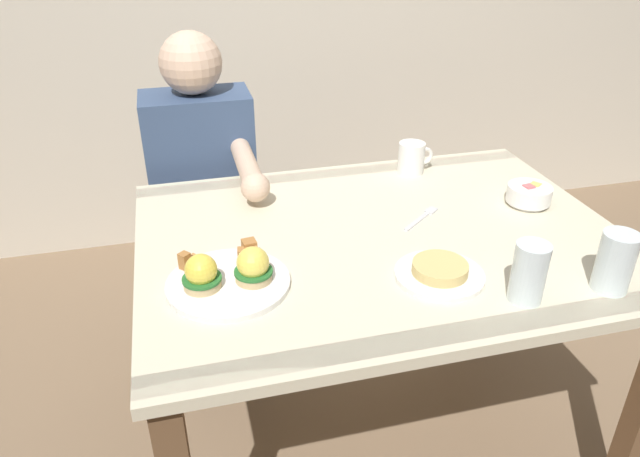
{
  "coord_description": "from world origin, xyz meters",
  "views": [
    {
      "loc": [
        -0.47,
        -1.22,
        1.48
      ],
      "look_at": [
        -0.16,
        0.0,
        0.78
      ],
      "focal_mm": 33.45,
      "sensor_mm": 36.0,
      "label": 1
    }
  ],
  "objects_px": {
    "fruit_bowl": "(529,195)",
    "fork": "(423,217)",
    "water_glass_far": "(614,266)",
    "side_plate": "(440,272)",
    "water_glass_near": "(529,275)",
    "dining_table": "(379,270)",
    "coffee_mug": "(412,157)",
    "diner_person": "(205,186)",
    "eggs_benedict_plate": "(229,275)"
  },
  "relations": [
    {
      "from": "eggs_benedict_plate",
      "to": "fruit_bowl",
      "type": "bearing_deg",
      "value": 12.67
    },
    {
      "from": "water_glass_far",
      "to": "coffee_mug",
      "type": "bearing_deg",
      "value": 104.41
    },
    {
      "from": "water_glass_near",
      "to": "coffee_mug",
      "type": "bearing_deg",
      "value": 88.25
    },
    {
      "from": "fork",
      "to": "side_plate",
      "type": "relative_size",
      "value": 0.66
    },
    {
      "from": "dining_table",
      "to": "coffee_mug",
      "type": "distance_m",
      "value": 0.44
    },
    {
      "from": "eggs_benedict_plate",
      "to": "diner_person",
      "type": "height_order",
      "value": "diner_person"
    },
    {
      "from": "fruit_bowl",
      "to": "coffee_mug",
      "type": "relative_size",
      "value": 1.08
    },
    {
      "from": "eggs_benedict_plate",
      "to": "fork",
      "type": "bearing_deg",
      "value": 19.38
    },
    {
      "from": "eggs_benedict_plate",
      "to": "water_glass_far",
      "type": "distance_m",
      "value": 0.82
    },
    {
      "from": "coffee_mug",
      "to": "water_glass_near",
      "type": "relative_size",
      "value": 0.84
    },
    {
      "from": "fork",
      "to": "diner_person",
      "type": "bearing_deg",
      "value": 134.35
    },
    {
      "from": "fork",
      "to": "side_plate",
      "type": "bearing_deg",
      "value": -105.56
    },
    {
      "from": "fork",
      "to": "water_glass_far",
      "type": "relative_size",
      "value": 0.98
    },
    {
      "from": "eggs_benedict_plate",
      "to": "water_glass_near",
      "type": "distance_m",
      "value": 0.63
    },
    {
      "from": "dining_table",
      "to": "coffee_mug",
      "type": "height_order",
      "value": "coffee_mug"
    },
    {
      "from": "coffee_mug",
      "to": "fork",
      "type": "height_order",
      "value": "coffee_mug"
    },
    {
      "from": "coffee_mug",
      "to": "fork",
      "type": "relative_size",
      "value": 0.84
    },
    {
      "from": "fruit_bowl",
      "to": "side_plate",
      "type": "bearing_deg",
      "value": -144.84
    },
    {
      "from": "fork",
      "to": "water_glass_near",
      "type": "xyz_separation_m",
      "value": [
        0.06,
        -0.39,
        0.06
      ]
    },
    {
      "from": "fruit_bowl",
      "to": "side_plate",
      "type": "height_order",
      "value": "fruit_bowl"
    },
    {
      "from": "dining_table",
      "to": "water_glass_near",
      "type": "bearing_deg",
      "value": -59.3
    },
    {
      "from": "eggs_benedict_plate",
      "to": "diner_person",
      "type": "relative_size",
      "value": 0.24
    },
    {
      "from": "coffee_mug",
      "to": "water_glass_near",
      "type": "bearing_deg",
      "value": -91.75
    },
    {
      "from": "water_glass_near",
      "to": "fruit_bowl",
      "type": "bearing_deg",
      "value": 57.69
    },
    {
      "from": "dining_table",
      "to": "fruit_bowl",
      "type": "height_order",
      "value": "fruit_bowl"
    },
    {
      "from": "dining_table",
      "to": "water_glass_near",
      "type": "relative_size",
      "value": 9.03
    },
    {
      "from": "fruit_bowl",
      "to": "water_glass_near",
      "type": "height_order",
      "value": "water_glass_near"
    },
    {
      "from": "eggs_benedict_plate",
      "to": "side_plate",
      "type": "height_order",
      "value": "eggs_benedict_plate"
    },
    {
      "from": "diner_person",
      "to": "eggs_benedict_plate",
      "type": "bearing_deg",
      "value": -90.07
    },
    {
      "from": "fruit_bowl",
      "to": "fork",
      "type": "bearing_deg",
      "value": -179.53
    },
    {
      "from": "dining_table",
      "to": "fruit_bowl",
      "type": "xyz_separation_m",
      "value": [
        0.45,
        0.06,
        0.14
      ]
    },
    {
      "from": "fruit_bowl",
      "to": "side_plate",
      "type": "xyz_separation_m",
      "value": [
        -0.39,
        -0.27,
        -0.02
      ]
    },
    {
      "from": "water_glass_far",
      "to": "water_glass_near",
      "type": "bearing_deg",
      "value": 177.05
    },
    {
      "from": "dining_table",
      "to": "diner_person",
      "type": "xyz_separation_m",
      "value": [
        -0.4,
        0.6,
        0.02
      ]
    },
    {
      "from": "fork",
      "to": "diner_person",
      "type": "xyz_separation_m",
      "value": [
        -0.53,
        0.54,
        -0.09
      ]
    },
    {
      "from": "dining_table",
      "to": "side_plate",
      "type": "height_order",
      "value": "side_plate"
    },
    {
      "from": "diner_person",
      "to": "fruit_bowl",
      "type": "bearing_deg",
      "value": -32.67
    },
    {
      "from": "dining_table",
      "to": "fork",
      "type": "height_order",
      "value": "fork"
    },
    {
      "from": "water_glass_near",
      "to": "side_plate",
      "type": "relative_size",
      "value": 0.66
    },
    {
      "from": "fruit_bowl",
      "to": "diner_person",
      "type": "distance_m",
      "value": 1.01
    },
    {
      "from": "water_glass_far",
      "to": "side_plate",
      "type": "relative_size",
      "value": 0.67
    },
    {
      "from": "fork",
      "to": "water_glass_far",
      "type": "bearing_deg",
      "value": -56.91
    },
    {
      "from": "dining_table",
      "to": "eggs_benedict_plate",
      "type": "xyz_separation_m",
      "value": [
        -0.4,
        -0.13,
        0.13
      ]
    },
    {
      "from": "fork",
      "to": "diner_person",
      "type": "relative_size",
      "value": 0.12
    },
    {
      "from": "coffee_mug",
      "to": "water_glass_far",
      "type": "height_order",
      "value": "water_glass_far"
    },
    {
      "from": "side_plate",
      "to": "coffee_mug",
      "type": "bearing_deg",
      "value": 74.09
    },
    {
      "from": "eggs_benedict_plate",
      "to": "fruit_bowl",
      "type": "relative_size",
      "value": 2.25
    },
    {
      "from": "coffee_mug",
      "to": "diner_person",
      "type": "xyz_separation_m",
      "value": [
        -0.62,
        0.25,
        -0.14
      ]
    },
    {
      "from": "fork",
      "to": "water_glass_far",
      "type": "height_order",
      "value": "water_glass_far"
    },
    {
      "from": "eggs_benedict_plate",
      "to": "water_glass_near",
      "type": "bearing_deg",
      "value": -18.89
    }
  ]
}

